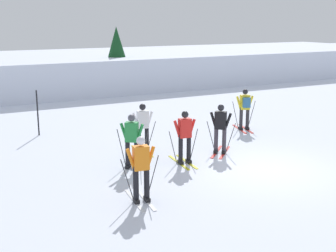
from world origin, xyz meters
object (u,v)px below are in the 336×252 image
Objects in this scene: skier_yellow at (245,107)px; skier_orange at (141,168)px; skier_red at (185,136)px; trail_marker_pole at (38,113)px; skier_black at (220,127)px; conifer_far_left at (117,54)px; skier_white at (143,127)px; skier_green at (132,140)px.

skier_orange is (-6.99, -4.98, -0.04)m from skier_yellow.
trail_marker_pole reaches higher than skier_red.
trail_marker_pole is (-0.70, 8.11, -0.02)m from skier_orange.
conifer_far_left is at bearing 80.97° from skier_black.
skier_white is 1.00× the size of skier_green.
skier_yellow is 8.31m from trail_marker_pole.
trail_marker_pole is (-4.88, 5.48, -0.02)m from skier_black.
skier_red and skier_orange have the same top height.
trail_marker_pole is 12.31m from conifer_far_left.
conifer_far_left is (5.74, 15.39, 1.36)m from skier_green.
skier_yellow is at bearing 11.02° from skier_white.
skier_red is (0.63, -1.76, 0.00)m from skier_white.
skier_orange is at bearing -85.05° from trail_marker_pole.
trail_marker_pole reaches higher than skier_orange.
skier_white is 0.42× the size of conifer_far_left.
skier_white is 1.00× the size of skier_orange.
trail_marker_pole is (-7.70, 3.13, -0.05)m from skier_yellow.
skier_yellow is 5.18m from skier_white.
skier_white is (-2.26, 1.36, -0.00)m from skier_black.
conifer_far_left reaches higher than skier_green.
skier_red is at bearing -104.52° from conifer_far_left.
skier_red is 1.00× the size of skier_orange.
skier_black is 0.95× the size of trail_marker_pole.
skier_yellow is 5.24m from skier_red.
skier_white is 4.88m from trail_marker_pole.
skier_green is 0.95× the size of trail_marker_pole.
trail_marker_pole is 0.45× the size of conifer_far_left.
trail_marker_pole is at bearing 94.95° from skier_orange.
skier_white is (-5.08, -0.99, -0.04)m from skier_yellow.
trail_marker_pole is at bearing 118.86° from skier_red.
skier_orange is 19.15m from conifer_far_left.
skier_red is 16.27m from conifer_far_left.
skier_red is at bearing 41.20° from skier_orange.
skier_orange is at bearing -144.56° from skier_yellow.
skier_orange is 0.42× the size of conifer_far_left.
conifer_far_left is at bearing 69.77° from skier_orange.
conifer_far_left reaches higher than skier_white.
trail_marker_pole is at bearing 157.88° from skier_yellow.
skier_red is 1.00× the size of skier_green.
skier_green is (-1.04, -1.46, 0.00)m from skier_white.
conifer_far_left is at bearing 53.33° from trail_marker_pole.
skier_red is at bearing -70.38° from skier_white.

